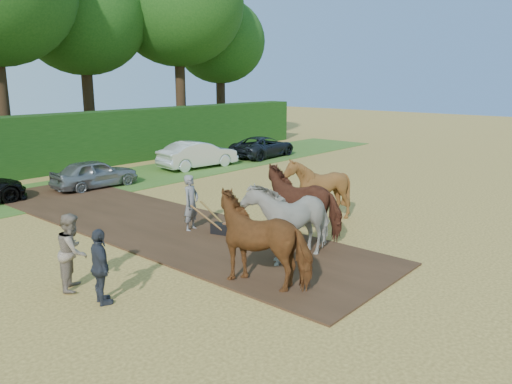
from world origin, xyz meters
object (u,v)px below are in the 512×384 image
object	(u,v)px
spectator_far	(100,267)
parked_cars	(41,179)
spectator_near	(73,251)
plough_team	(293,209)

from	to	relation	value
spectator_far	parked_cars	xyz separation A→B (m)	(4.12, 11.01, -0.17)
spectator_near	parked_cars	xyz separation A→B (m)	(4.06, 9.78, -0.22)
spectator_near	plough_team	xyz separation A→B (m)	(5.84, -2.04, 0.19)
spectator_far	plough_team	distance (m)	5.95
spectator_far	parked_cars	size ratio (longest dim) A/B	0.05
spectator_far	plough_team	bearing A→B (deg)	-80.35
spectator_near	parked_cars	size ratio (longest dim) A/B	0.05
spectator_far	plough_team	xyz separation A→B (m)	(5.89, -0.81, 0.24)
spectator_near	parked_cars	distance (m)	10.59
parked_cars	plough_team	bearing A→B (deg)	-81.46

